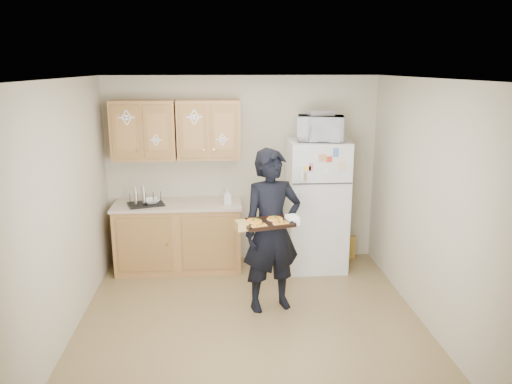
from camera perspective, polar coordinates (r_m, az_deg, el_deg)
The scene contains 23 objects.
floor at distance 5.45m, azimuth -0.62°, elevation -14.46°, with size 3.60×3.60×0.00m, color brown.
ceiling at distance 4.78m, azimuth -0.70°, elevation 12.84°, with size 3.60×3.60×0.00m, color white.
wall_back at distance 6.72m, azimuth -1.60°, elevation 2.48°, with size 3.60×0.04×2.50m, color #BAB197.
wall_front at distance 3.28m, azimuth 1.30°, elevation -10.33°, with size 3.60×0.04×2.50m, color #BAB197.
wall_left at distance 5.19m, azimuth -20.93°, elevation -2.00°, with size 0.04×3.60×2.50m, color #BAB197.
wall_right at distance 5.39m, azimuth 18.83°, elevation -1.24°, with size 0.04×3.60×2.50m, color #BAB197.
refrigerator at distance 6.57m, azimuth 6.88°, elevation -1.48°, with size 0.75×0.70×1.70m, color silver.
base_cabinet at distance 6.65m, azimuth -8.80°, elevation -5.15°, with size 1.60×0.60×0.86m, color #9B6535.
countertop at distance 6.51m, azimuth -8.95°, elevation -1.41°, with size 1.64×0.64×0.04m, color beige.
upper_cab_left at distance 6.51m, azimuth -12.71°, elevation 6.90°, with size 0.80×0.33×0.75m, color #9B6535.
upper_cab_right at distance 6.44m, azimuth -5.42°, elevation 7.10°, with size 0.80×0.33×0.75m, color #9B6535.
cereal_box at distance 7.11m, azimuth 10.45°, elevation -6.22°, with size 0.20×0.07×0.32m, color #DEC44E.
person at distance 5.38m, azimuth 1.82°, elevation -4.47°, with size 0.65×0.43×1.79m, color black.
baking_tray at distance 5.04m, azimuth 1.28°, elevation -3.62°, with size 0.49×0.36×0.04m, color black.
pizza_front_left at distance 4.92m, azimuth 0.38°, elevation -3.83°, with size 0.16×0.16×0.02m, color orange.
pizza_front_right at distance 5.00m, azimuth 2.84°, elevation -3.56°, with size 0.16×0.16×0.02m, color orange.
pizza_back_left at distance 5.07m, azimuth -0.25°, elevation -3.30°, with size 0.16×0.16×0.02m, color orange.
pizza_back_right at distance 5.15m, azimuth 2.15°, elevation -3.04°, with size 0.16×0.16×0.02m, color orange.
microwave at distance 6.33m, azimuth 7.37°, elevation 7.22°, with size 0.57×0.39×0.32m, color silver.
foil_pan at distance 6.34m, azimuth 7.40°, elevation 8.96°, with size 0.31×0.22×0.07m, color #B5B5BC.
dish_rack at distance 6.47m, azimuth -12.50°, elevation -0.71°, with size 0.43×0.32×0.17m, color black.
bowl at distance 6.47m, azimuth -11.85°, elevation -1.02°, with size 0.22×0.22×0.05m, color silver.
soap_bottle at distance 6.36m, azimuth -3.28°, elevation -0.49°, with size 0.09×0.09×0.21m, color silver.
Camera 1 is at (-0.29, -4.77, 2.61)m, focal length 35.00 mm.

